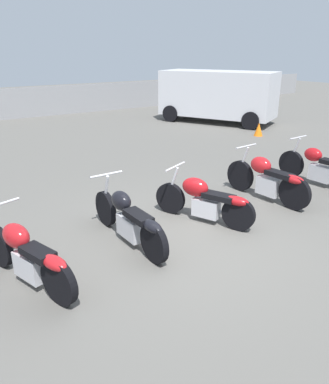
{
  "coord_description": "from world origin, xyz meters",
  "views": [
    {
      "loc": [
        -3.34,
        -4.37,
        2.95
      ],
      "look_at": [
        0.0,
        0.64,
        0.65
      ],
      "focal_mm": 35.0,
      "sensor_mm": 36.0,
      "label": 1
    }
  ],
  "objects_px": {
    "motorcycle_slot_4": "(267,179)",
    "parked_van": "(218,94)",
    "motorcycle_slot_1": "(27,256)",
    "traffic_cone_far": "(259,129)",
    "motorcycle_slot_2": "(129,219)",
    "motorcycle_slot_5": "(320,167)",
    "motorcycle_slot_3": "(205,200)"
  },
  "relations": [
    {
      "from": "motorcycle_slot_3",
      "to": "motorcycle_slot_5",
      "type": "distance_m",
      "value": 3.45
    },
    {
      "from": "motorcycle_slot_5",
      "to": "motorcycle_slot_4",
      "type": "bearing_deg",
      "value": 175.29
    },
    {
      "from": "parked_van",
      "to": "traffic_cone_far",
      "type": "relative_size",
      "value": 10.66
    },
    {
      "from": "motorcycle_slot_2",
      "to": "motorcycle_slot_3",
      "type": "height_order",
      "value": "motorcycle_slot_2"
    },
    {
      "from": "motorcycle_slot_5",
      "to": "motorcycle_slot_1",
      "type": "bearing_deg",
      "value": 179.63
    },
    {
      "from": "motorcycle_slot_1",
      "to": "parked_van",
      "type": "distance_m",
      "value": 12.71
    },
    {
      "from": "motorcycle_slot_3",
      "to": "motorcycle_slot_5",
      "type": "height_order",
      "value": "motorcycle_slot_5"
    },
    {
      "from": "parked_van",
      "to": "motorcycle_slot_2",
      "type": "bearing_deg",
      "value": -165.05
    },
    {
      "from": "motorcycle_slot_2",
      "to": "parked_van",
      "type": "height_order",
      "value": "parked_van"
    },
    {
      "from": "motorcycle_slot_2",
      "to": "parked_van",
      "type": "xyz_separation_m",
      "value": [
        8.38,
        7.49,
        0.76
      ]
    },
    {
      "from": "motorcycle_slot_1",
      "to": "motorcycle_slot_5",
      "type": "xyz_separation_m",
      "value": [
        6.63,
        0.28,
        0.0
      ]
    },
    {
      "from": "motorcycle_slot_5",
      "to": "traffic_cone_far",
      "type": "height_order",
      "value": "motorcycle_slot_5"
    },
    {
      "from": "motorcycle_slot_4",
      "to": "parked_van",
      "type": "bearing_deg",
      "value": 50.88
    },
    {
      "from": "traffic_cone_far",
      "to": "motorcycle_slot_3",
      "type": "bearing_deg",
      "value": -144.05
    },
    {
      "from": "motorcycle_slot_1",
      "to": "motorcycle_slot_4",
      "type": "distance_m",
      "value": 4.95
    },
    {
      "from": "motorcycle_slot_4",
      "to": "traffic_cone_far",
      "type": "xyz_separation_m",
      "value": [
        4.52,
        4.45,
        -0.22
      ]
    },
    {
      "from": "motorcycle_slot_3",
      "to": "motorcycle_slot_1",
      "type": "bearing_deg",
      "value": 160.35
    },
    {
      "from": "motorcycle_slot_2",
      "to": "motorcycle_slot_1",
      "type": "bearing_deg",
      "value": -172.17
    },
    {
      "from": "motorcycle_slot_3",
      "to": "motorcycle_slot_4",
      "type": "height_order",
      "value": "motorcycle_slot_4"
    },
    {
      "from": "motorcycle_slot_2",
      "to": "motorcycle_slot_5",
      "type": "bearing_deg",
      "value": -1.31
    },
    {
      "from": "motorcycle_slot_2",
      "to": "motorcycle_slot_5",
      "type": "distance_m",
      "value": 4.97
    },
    {
      "from": "motorcycle_slot_3",
      "to": "traffic_cone_far",
      "type": "relative_size",
      "value": 3.86
    },
    {
      "from": "motorcycle_slot_5",
      "to": "parked_van",
      "type": "height_order",
      "value": "parked_van"
    },
    {
      "from": "motorcycle_slot_5",
      "to": "traffic_cone_far",
      "type": "bearing_deg",
      "value": 55.01
    },
    {
      "from": "parked_van",
      "to": "traffic_cone_far",
      "type": "bearing_deg",
      "value": -127.75
    },
    {
      "from": "traffic_cone_far",
      "to": "motorcycle_slot_1",
      "type": "bearing_deg",
      "value": -153.17
    },
    {
      "from": "motorcycle_slot_4",
      "to": "parked_van",
      "type": "height_order",
      "value": "parked_van"
    },
    {
      "from": "motorcycle_slot_1",
      "to": "motorcycle_slot_4",
      "type": "height_order",
      "value": "motorcycle_slot_4"
    },
    {
      "from": "motorcycle_slot_1",
      "to": "parked_van",
      "type": "height_order",
      "value": "parked_van"
    },
    {
      "from": "traffic_cone_far",
      "to": "parked_van",
      "type": "bearing_deg",
      "value": 79.09
    },
    {
      "from": "motorcycle_slot_4",
      "to": "traffic_cone_far",
      "type": "bearing_deg",
      "value": 39.89
    },
    {
      "from": "parked_van",
      "to": "traffic_cone_far",
      "type": "height_order",
      "value": "parked_van"
    }
  ]
}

